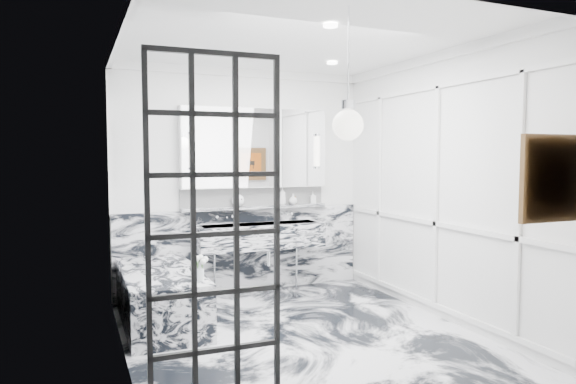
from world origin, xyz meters
name	(u,v)px	position (x,y,z in m)	size (l,w,h in m)	color
floor	(300,335)	(0.00, 0.00, 0.00)	(3.60, 3.60, 0.00)	silver
ceiling	(300,39)	(0.00, 0.00, 2.80)	(3.60, 3.60, 0.00)	white
wall_back	(242,181)	(0.00, 1.80, 1.40)	(3.60, 3.60, 0.00)	white
wall_front	(419,208)	(0.00, -1.80, 1.40)	(3.60, 3.60, 0.00)	white
wall_left	(123,195)	(-1.60, 0.00, 1.40)	(3.60, 3.60, 0.00)	white
wall_right	(438,186)	(1.60, 0.00, 1.40)	(3.60, 3.60, 0.00)	white
marble_clad_back	(243,250)	(0.00, 1.78, 0.53)	(3.18, 0.05, 1.05)	silver
marble_clad_left	(125,202)	(-1.59, 0.00, 1.34)	(0.02, 3.56, 2.68)	silver
panel_molding	(436,196)	(1.58, 0.00, 1.30)	(0.03, 3.40, 2.30)	white
soap_bottle_a	(282,196)	(0.51, 1.71, 1.20)	(0.09, 0.09, 0.23)	#8C5919
soap_bottle_b	(313,198)	(0.95, 1.71, 1.17)	(0.07, 0.07, 0.16)	#4C4C51
soap_bottle_c	(293,199)	(0.66, 1.71, 1.16)	(0.11, 0.11, 0.14)	silver
face_pot	(238,200)	(-0.09, 1.71, 1.17)	(0.16, 0.16, 0.16)	white
amber_bottle	(294,200)	(0.68, 1.71, 1.14)	(0.04, 0.04, 0.10)	#8C5919
flower_vase	(200,274)	(-0.89, 0.30, 0.61)	(0.07, 0.07, 0.12)	silver
crittall_door	(215,234)	(-1.10, -1.06, 1.20)	(0.88, 0.04, 2.39)	black
artwork	(554,178)	(1.20, -1.76, 1.56)	(0.53, 0.05, 0.53)	#BF4D13
pendant_light	(348,125)	(-0.19, -1.25, 1.94)	(0.22, 0.22, 0.22)	white
trough_sink	(260,236)	(0.15, 1.55, 0.73)	(1.60, 0.45, 0.30)	silver
ledge	(256,207)	(0.15, 1.72, 1.07)	(1.90, 0.14, 0.04)	silver
subway_tile	(254,196)	(0.15, 1.78, 1.21)	(1.90, 0.03, 0.23)	white
mirror_cabinet	(255,148)	(0.15, 1.73, 1.82)	(1.90, 0.16, 1.00)	white
sconce_left	(192,151)	(-0.67, 1.63, 1.78)	(0.07, 0.07, 0.40)	white
sconce_right	(317,151)	(0.97, 1.63, 1.78)	(0.07, 0.07, 0.40)	white
bathtub	(160,296)	(-1.18, 0.90, 0.28)	(0.75, 1.65, 0.55)	silver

